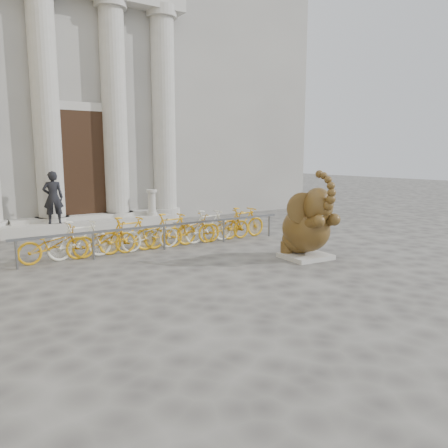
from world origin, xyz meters
TOP-DOWN VIEW (x-y plane):
  - ground at (0.00, 0.00)m, footprint 80.00×80.00m
  - classical_building at (0.00, 14.93)m, footprint 22.00×10.70m
  - entrance_steps at (0.00, 9.40)m, footprint 6.00×1.20m
  - elephant_statue at (3.28, 1.78)m, footprint 1.52×1.70m
  - bike_rack at (0.66, 4.99)m, footprint 8.00×0.53m
  - pedestrian at (-1.30, 9.05)m, footprint 0.71×0.54m
  - balustrade_post at (2.29, 9.10)m, footprint 0.40×0.40m

SIDE VIEW (x-z plane):
  - ground at x=0.00m, z-range 0.00..0.00m
  - entrance_steps at x=0.00m, z-range 0.00..0.36m
  - bike_rack at x=0.66m, z-range 0.00..1.00m
  - balustrade_post at x=2.29m, z-range 0.32..1.30m
  - elephant_statue at x=3.28m, z-range -0.31..1.96m
  - pedestrian at x=-1.30m, z-range 0.36..2.12m
  - classical_building at x=0.00m, z-range -0.02..11.98m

